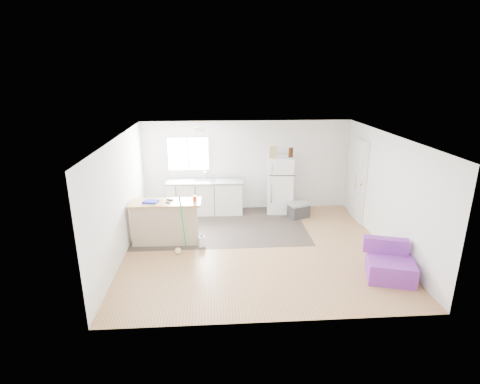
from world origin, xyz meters
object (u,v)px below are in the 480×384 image
object	(u,v)px
cooler	(299,210)
purple_seat	(389,265)
kitchen_cabinets	(205,197)
cardboard_box	(273,152)
bottle_right	(292,152)
peninsula	(165,222)
bottle_left	(290,153)
refrigerator	(280,185)
cleaner_jug	(202,241)
blue_tray	(151,202)
mop	(179,243)
red_cup	(195,198)

from	to	relation	value
cooler	purple_seat	world-z (taller)	purple_seat
kitchen_cabinets	purple_seat	xyz separation A→B (m)	(3.43, -3.52, -0.22)
cardboard_box	bottle_right	size ratio (longest dim) A/B	1.20
peninsula	bottle_left	size ratio (longest dim) A/B	6.15
bottle_left	bottle_right	bearing A→B (deg)	32.43
refrigerator	cooler	size ratio (longest dim) A/B	2.43
peninsula	cleaner_jug	bearing A→B (deg)	-20.14
refrigerator	purple_seat	size ratio (longest dim) A/B	1.53
purple_seat	cleaner_jug	bearing A→B (deg)	173.63
cooler	purple_seat	xyz separation A→B (m)	(1.02, -3.03, 0.04)
refrigerator	blue_tray	size ratio (longest dim) A/B	5.03
cooler	bottle_right	bearing A→B (deg)	88.67
refrigerator	mop	size ratio (longest dim) A/B	1.17
cooler	bottle_right	size ratio (longest dim) A/B	2.48
peninsula	red_cup	distance (m)	0.84
cooler	mop	world-z (taller)	mop
cooler	cleaner_jug	xyz separation A→B (m)	(-2.45, -1.55, -0.08)
kitchen_cabinets	cooler	distance (m)	2.47
kitchen_cabinets	peninsula	size ratio (longest dim) A/B	1.32
bottle_left	mop	bearing A→B (deg)	-140.77
peninsula	cardboard_box	xyz separation A→B (m)	(2.59, 1.63, 1.18)
peninsula	bottle_right	world-z (taller)	bottle_right
blue_tray	cardboard_box	bearing A→B (deg)	29.91
peninsula	bottle_left	distance (m)	3.63
purple_seat	red_cup	bearing A→B (deg)	170.31
peninsula	cleaner_jug	size ratio (longest dim) A/B	5.50
peninsula	blue_tray	world-z (taller)	blue_tray
red_cup	cardboard_box	xyz separation A→B (m)	(1.93, 1.62, 0.66)
blue_tray	bottle_right	size ratio (longest dim) A/B	1.20
kitchen_cabinets	cardboard_box	xyz separation A→B (m)	(1.75, -0.11, 1.20)
red_cup	bottle_left	world-z (taller)	bottle_left
refrigerator	red_cup	world-z (taller)	refrigerator
purple_seat	mop	world-z (taller)	mop
kitchen_cabinets	cardboard_box	distance (m)	2.13
refrigerator	mop	world-z (taller)	refrigerator
purple_seat	cooler	bearing A→B (deg)	125.24
cleaner_jug	bottle_left	bearing A→B (deg)	22.10
kitchen_cabinets	blue_tray	bearing A→B (deg)	-120.96
red_cup	cardboard_box	distance (m)	2.60
cooler	blue_tray	size ratio (longest dim) A/B	2.06
purple_seat	cardboard_box	bearing A→B (deg)	132.89
cooler	refrigerator	bearing A→B (deg)	110.12
kitchen_cabinets	cleaner_jug	size ratio (longest dim) A/B	7.24
red_cup	refrigerator	bearing A→B (deg)	38.43
purple_seat	cardboard_box	distance (m)	4.06
cardboard_box	bottle_left	bearing A→B (deg)	-0.83
peninsula	mop	bearing A→B (deg)	-58.81
blue_tray	refrigerator	bearing A→B (deg)	29.30
peninsula	red_cup	bearing A→B (deg)	1.43
kitchen_cabinets	bottle_left	bearing A→B (deg)	-1.47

